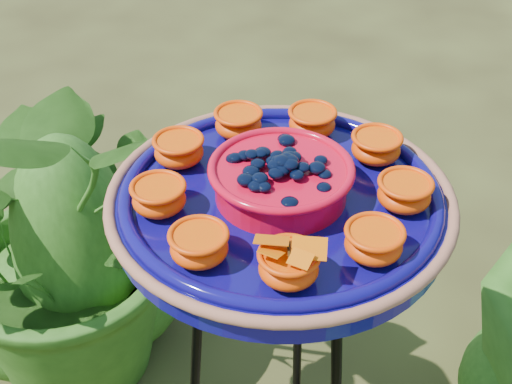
% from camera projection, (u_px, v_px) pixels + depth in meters
% --- Properties ---
extents(tripod_stand, '(0.33, 0.34, 0.87)m').
position_uv_depth(tripod_stand, '(276.00, 381.00, 1.16)').
color(tripod_stand, black).
rests_on(tripod_stand, ground).
extents(feeder_dish, '(0.46, 0.46, 0.10)m').
position_uv_depth(feeder_dish, '(281.00, 196.00, 0.93)').
color(feeder_dish, '#0C085D').
rests_on(feeder_dish, tripod_stand).
extents(shrub_back_left, '(0.95, 0.88, 0.85)m').
position_uv_depth(shrub_back_left, '(72.00, 230.00, 1.62)').
color(shrub_back_left, '#265015').
rests_on(shrub_back_left, ground).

